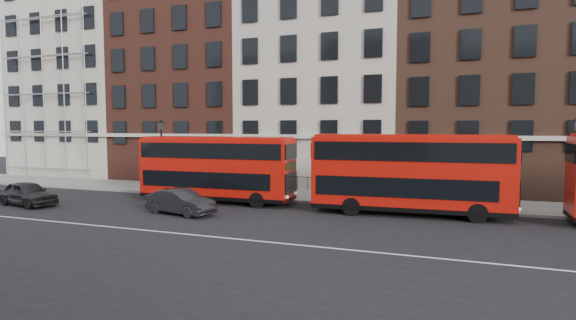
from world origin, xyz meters
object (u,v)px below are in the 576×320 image
(bus_c, at_px, (409,172))
(bus_b, at_px, (216,167))
(car_rear, at_px, (27,193))
(car_front, at_px, (180,202))

(bus_c, bearing_deg, bus_b, 177.04)
(car_rear, relative_size, car_front, 1.04)
(bus_b, distance_m, car_front, 4.52)
(car_rear, bearing_deg, car_front, -75.04)
(bus_c, relative_size, car_rear, 2.44)
(bus_b, xyz_separation_m, car_rear, (-10.55, -5.16, -1.54))
(bus_b, bearing_deg, bus_c, -1.63)
(bus_c, xyz_separation_m, car_front, (-12.10, -4.23, -1.71))
(bus_b, relative_size, car_front, 2.40)
(bus_c, distance_m, car_rear, 23.36)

